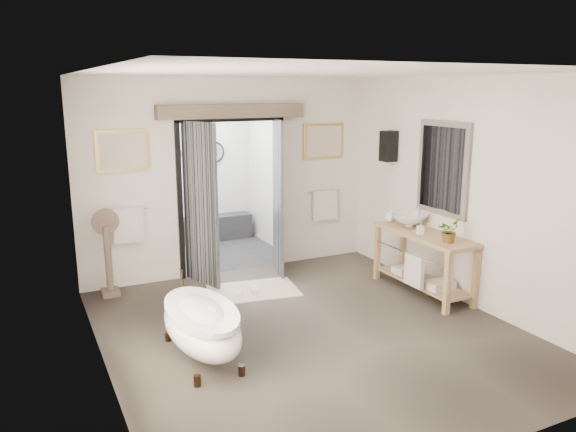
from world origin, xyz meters
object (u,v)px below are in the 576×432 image
object	(u,v)px
rug	(253,290)
basin	(409,220)
clawfoot_tub	(201,324)
vanity	(423,258)

from	to	relation	value
rug	basin	world-z (taller)	basin
clawfoot_tub	basin	distance (m)	3.47
clawfoot_tub	vanity	world-z (taller)	vanity
basin	rug	bearing A→B (deg)	138.90
clawfoot_tub	vanity	size ratio (longest dim) A/B	0.96
vanity	basin	distance (m)	0.58
vanity	basin	xyz separation A→B (m)	(0.05, 0.39, 0.43)
clawfoot_tub	basin	size ratio (longest dim) A/B	2.99
basin	clawfoot_tub	bearing A→B (deg)	172.20
clawfoot_tub	rug	size ratio (longest dim) A/B	1.27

